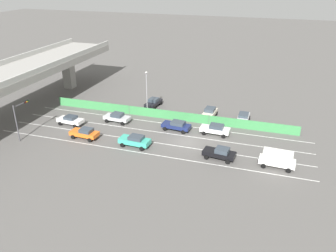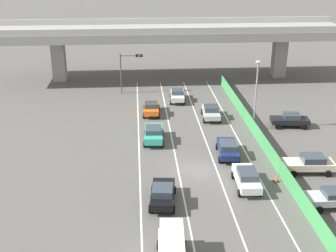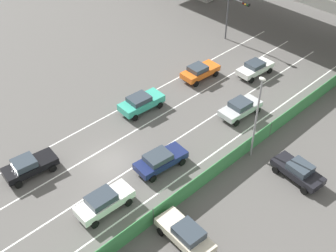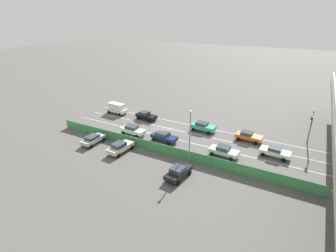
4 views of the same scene
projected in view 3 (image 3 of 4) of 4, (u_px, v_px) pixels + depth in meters
The scene contains 18 objects.
ground_plane at pixel (111, 162), 37.23m from camera, with size 300.00×300.00×0.00m, color #565451.
lane_line_left_edge at pixel (120, 109), 43.03m from camera, with size 0.14×46.58×0.01m, color silver.
lane_line_mid_left at pixel (144, 125), 41.06m from camera, with size 0.14×46.58×0.01m, color silver.
lane_line_mid_right at pixel (171, 143), 39.10m from camera, with size 0.14×46.58×0.01m, color silver.
lane_line_right_edge at pixel (200, 163), 37.13m from camera, with size 0.14×46.58×0.01m, color silver.
green_fence at pixel (218, 168), 35.57m from camera, with size 0.10×42.68×1.56m.
car_taxi_teal at pixel (141, 102), 42.30m from camera, with size 2.27×4.56×1.65m.
car_sedan_white at pixel (255, 68), 47.26m from camera, with size 2.20×4.40×1.54m.
car_hatchback_white at pixel (104, 201), 32.67m from camera, with size 2.09×4.56×1.66m.
car_sedan_black at pixel (29, 166), 35.64m from camera, with size 2.42×4.49×1.63m.
car_taxi_orange at pixel (200, 71), 46.70m from camera, with size 2.20×4.39×1.59m.
car_sedan_navy at pixel (160, 160), 36.20m from camera, with size 2.36×4.64×1.54m.
car_sedan_silver at pixel (240, 107), 41.74m from camera, with size 2.29×4.45×1.59m.
parked_sedan_cream at pixel (186, 234), 30.38m from camera, with size 4.65×2.26×1.68m.
parked_sedan_dark at pixel (298, 171), 35.23m from camera, with size 4.42×2.33×1.58m.
traffic_light at pixel (234, 11), 51.03m from camera, with size 3.15×0.46×5.61m.
street_lamp at pixel (257, 111), 34.97m from camera, with size 0.60×0.36×7.85m.
traffic_cone at pixel (137, 223), 31.92m from camera, with size 0.47×0.47×0.57m.
Camera 3 is at (22.70, -15.29, 25.87)m, focal length 47.35 mm.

